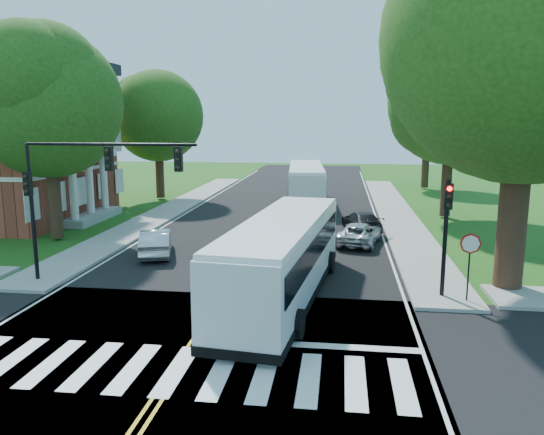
% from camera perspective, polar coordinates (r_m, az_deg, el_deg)
% --- Properties ---
extents(ground, '(140.00, 140.00, 0.00)m').
position_cam_1_polar(ground, '(15.58, -9.68, -15.13)').
color(ground, '#254F13').
rests_on(ground, ground).
extents(road, '(14.00, 96.00, 0.01)m').
position_cam_1_polar(road, '(32.39, -0.36, -1.46)').
color(road, black).
rests_on(road, ground).
extents(cross_road, '(60.00, 12.00, 0.01)m').
position_cam_1_polar(cross_road, '(15.58, -9.68, -15.11)').
color(cross_road, black).
rests_on(cross_road, ground).
extents(center_line, '(0.36, 70.00, 0.01)m').
position_cam_1_polar(center_line, '(36.28, 0.50, -0.15)').
color(center_line, gold).
rests_on(center_line, road).
extents(edge_line_w, '(0.12, 70.00, 0.01)m').
position_cam_1_polar(edge_line_w, '(37.69, -9.82, 0.10)').
color(edge_line_w, silver).
rests_on(edge_line_w, road).
extents(edge_line_e, '(0.12, 70.00, 0.01)m').
position_cam_1_polar(edge_line_e, '(36.11, 11.27, -0.41)').
color(edge_line_e, silver).
rests_on(edge_line_e, road).
extents(crosswalk, '(12.60, 3.00, 0.01)m').
position_cam_1_polar(crosswalk, '(15.15, -10.26, -15.86)').
color(crosswalk, silver).
rests_on(crosswalk, road).
extents(stop_bar, '(6.60, 0.40, 0.01)m').
position_cam_1_polar(stop_bar, '(16.44, 4.12, -13.53)').
color(stop_bar, silver).
rests_on(stop_bar, road).
extents(sidewalk_nw, '(2.60, 40.00, 0.15)m').
position_cam_1_polar(sidewalk_nw, '(40.95, -10.59, 0.97)').
color(sidewalk_nw, gray).
rests_on(sidewalk_nw, ground).
extents(sidewalk_ne, '(2.60, 40.00, 0.15)m').
position_cam_1_polar(sidewalk_ne, '(39.17, 13.18, 0.45)').
color(sidewalk_ne, gray).
rests_on(sidewalk_ne, ground).
extents(tree_ne_big, '(10.80, 10.80, 14.91)m').
position_cam_1_polar(tree_ne_big, '(22.62, 25.78, 16.91)').
color(tree_ne_big, '#351E15').
rests_on(tree_ne_big, ground).
extents(tree_west_near, '(8.00, 8.00, 11.40)m').
position_cam_1_polar(tree_west_near, '(31.64, -22.99, 11.16)').
color(tree_west_near, '#351E15').
rests_on(tree_west_near, ground).
extents(tree_west_far, '(7.60, 7.60, 10.67)m').
position_cam_1_polar(tree_west_far, '(46.02, -12.20, 10.60)').
color(tree_west_far, '#351E15').
rests_on(tree_west_far, ground).
extents(tree_east_mid, '(8.40, 8.40, 11.93)m').
position_cam_1_polar(tree_east_mid, '(38.11, 18.72, 11.67)').
color(tree_east_mid, '#351E15').
rests_on(tree_east_mid, ground).
extents(tree_east_far, '(7.20, 7.20, 10.34)m').
position_cam_1_polar(tree_east_far, '(54.03, 16.43, 10.22)').
color(tree_east_far, '#351E15').
rests_on(tree_east_far, ground).
extents(signal_nw, '(7.15, 0.46, 5.66)m').
position_cam_1_polar(signal_nw, '(22.40, -19.63, 3.93)').
color(signal_nw, black).
rests_on(signal_nw, ground).
extents(signal_ne, '(0.30, 0.46, 4.40)m').
position_cam_1_polar(signal_ne, '(20.56, 18.24, -0.51)').
color(signal_ne, black).
rests_on(signal_ne, ground).
extents(stop_sign, '(0.76, 0.08, 2.53)m').
position_cam_1_polar(stop_sign, '(20.48, 20.53, -3.37)').
color(stop_sign, black).
rests_on(stop_sign, ground).
extents(bus_lead, '(3.88, 12.08, 3.07)m').
position_cam_1_polar(bus_lead, '(19.93, 1.17, -4.25)').
color(bus_lead, silver).
rests_on(bus_lead, road).
extents(bus_follow, '(3.67, 12.34, 3.15)m').
position_cam_1_polar(bus_follow, '(42.29, 3.67, 3.61)').
color(bus_follow, silver).
rests_on(bus_follow, road).
extents(hatchback, '(2.53, 4.32, 1.35)m').
position_cam_1_polar(hatchback, '(27.11, -12.38, -2.59)').
color(hatchback, silver).
rests_on(hatchback, road).
extents(suv, '(2.76, 4.54, 1.18)m').
position_cam_1_polar(suv, '(29.26, 9.35, -1.70)').
color(suv, '#B8BAC0').
rests_on(suv, road).
extents(dark_sedan, '(2.64, 4.55, 1.24)m').
position_cam_1_polar(dark_sedan, '(32.62, 9.64, -0.40)').
color(dark_sedan, black).
rests_on(dark_sedan, road).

